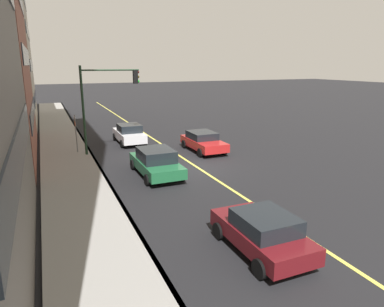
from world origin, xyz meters
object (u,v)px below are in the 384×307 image
Objects in this scene: car_green at (156,162)px; car_red at (203,141)px; car_maroon at (262,232)px; car_white at (129,134)px; street_sign_post at (76,131)px; traffic_light_mast at (105,95)px.

car_green reaches higher than car_red.
car_maroon is 0.92× the size of car_white.
car_red is at bearing -137.10° from car_white.
street_sign_post reaches higher than car_maroon.
traffic_light_mast is at bearing -113.36° from street_sign_post.
car_green is at bearing 176.53° from car_white.
traffic_light_mast is at bearing 8.90° from car_maroon.
street_sign_post reaches higher than car_white.
car_red is 6.19m from car_white.
traffic_light_mast is at bearing 15.92° from car_green.
car_green is 6.77m from traffic_light_mast.
car_white is at bearing -3.47° from car_green.
street_sign_post is at bearing 115.80° from car_white.
car_green is 6.17m from car_red.
car_green is at bearing -151.43° from street_sign_post.
car_maroon is at bearing -179.41° from car_white.
street_sign_post is (15.65, 4.25, 0.88)m from car_maroon.
traffic_light_mast is at bearing 142.64° from car_white.
car_maroon is at bearing -171.10° from traffic_light_mast.
car_maroon is 0.65× the size of traffic_light_mast.
car_red is 7.38m from traffic_light_mast.
car_green is 7.48m from street_sign_post.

